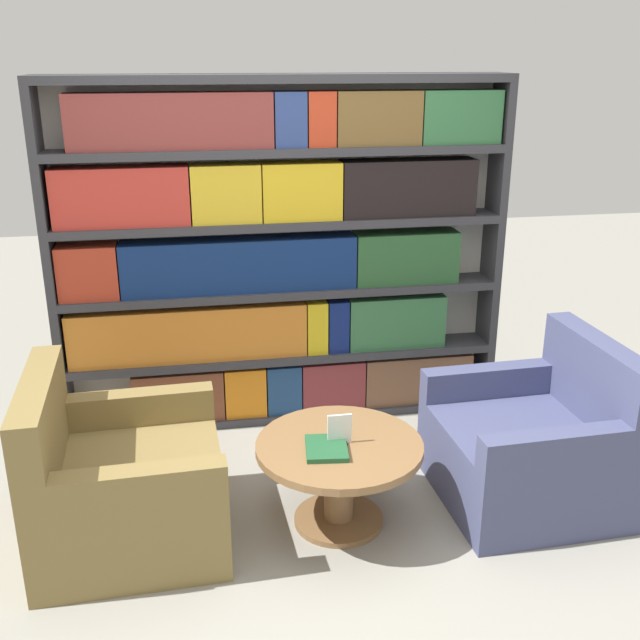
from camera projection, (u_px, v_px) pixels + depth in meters
The scene contains 7 objects.
ground_plane at pixel (321, 539), 3.69m from camera, with size 14.00×14.00×0.00m, color gray.
bookshelf at pixel (279, 257), 4.62m from camera, with size 2.77×0.30×2.15m.
armchair_left at pixel (121, 485), 3.62m from camera, with size 0.92×0.94×0.87m.
armchair_right at pixel (533, 447), 3.97m from camera, with size 0.91×0.94×0.87m.
coffee_table at pixel (339, 466), 3.72m from camera, with size 0.83×0.83×0.45m.
table_sign at pixel (340, 431), 3.66m from camera, with size 0.12×0.06×0.15m.
stray_book at pixel (326, 448), 3.60m from camera, with size 0.23×0.27×0.03m.
Camera 1 is at (-0.54, -3.06, 2.27)m, focal length 42.00 mm.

